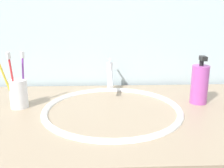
{
  "coord_description": "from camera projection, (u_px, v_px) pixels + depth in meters",
  "views": [
    {
      "loc": [
        -0.01,
        -0.86,
        1.24
      ],
      "look_at": [
        0.03,
        0.05,
        0.98
      ],
      "focal_mm": 42.16,
      "sensor_mm": 36.0,
      "label": 1
    }
  ],
  "objects": [
    {
      "name": "tiled_wall_back",
      "position": [
        103.0,
        18.0,
        1.21
      ],
      "size": [
        2.41,
        0.04,
        2.4
      ],
      "primitive_type": "cube",
      "color": "silver",
      "rests_on": "ground"
    },
    {
      "name": "faucet",
      "position": [
        110.0,
        76.0,
        1.15
      ],
      "size": [
        0.02,
        0.17,
        0.14
      ],
      "color": "silver",
      "rests_on": "sink_basin"
    },
    {
      "name": "toothbrush_red",
      "position": [
        12.0,
        77.0,
        0.93
      ],
      "size": [
        0.02,
        0.02,
        0.2
      ],
      "color": "red",
      "rests_on": "toothbrush_cup"
    },
    {
      "name": "toothbrush_purple",
      "position": [
        23.0,
        75.0,
        0.96
      ],
      "size": [
        0.02,
        0.03,
        0.2
      ],
      "color": "purple",
      "rests_on": "toothbrush_cup"
    },
    {
      "name": "toothbrush_yellow",
      "position": [
        5.0,
        78.0,
        0.92
      ],
      "size": [
        0.06,
        0.03,
        0.2
      ],
      "color": "yellow",
      "rests_on": "toothbrush_cup"
    },
    {
      "name": "soap_dispenser",
      "position": [
        200.0,
        84.0,
        1.0
      ],
      "size": [
        0.06,
        0.06,
        0.18
      ],
      "color": "#B24CA5",
      "rests_on": "vanity_counter"
    },
    {
      "name": "toothbrush_cup",
      "position": [
        19.0,
        94.0,
        0.96
      ],
      "size": [
        0.06,
        0.06,
        0.1
      ],
      "primitive_type": "cylinder",
      "color": "white",
      "rests_on": "vanity_counter"
    },
    {
      "name": "sink_basin",
      "position": [
        112.0,
        120.0,
        0.95
      ],
      "size": [
        0.5,
        0.5,
        0.11
      ],
      "color": "white",
      "rests_on": "vanity_counter"
    }
  ]
}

